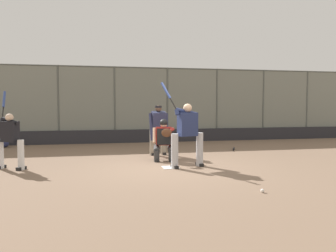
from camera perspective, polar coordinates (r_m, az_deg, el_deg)
The scene contains 11 objects.
ground_plane at distance 8.81m, azimuth 0.45°, elevation -7.25°, with size 160.00×160.00×0.00m, color #7A604C.
home_plate_marker at distance 8.81m, azimuth 0.45°, elevation -7.21°, with size 0.43×0.43×0.01m, color white.
backstop_fence at distance 14.79m, azimuth -4.64°, elevation 4.04°, with size 21.51×0.08×3.37m.
padding_wall at distance 14.75m, azimuth -4.56°, elevation -1.73°, with size 21.01×0.18×0.57m, color #28282D.
bleachers_beyond at distance 17.86m, azimuth 3.74°, elevation -0.16°, with size 15.00×2.50×1.48m.
batter_at_plate at distance 8.76m, azimuth 3.34°, elevation -1.16°, with size 1.16×0.57×2.28m.
catcher_behind_plate at distance 9.81m, azimuth -0.73°, elevation -2.30°, with size 0.69×0.83×1.25m.
umpire_home at distance 10.89m, azimuth -1.70°, elevation -0.43°, with size 0.67×0.45×1.66m.
batter_on_deck at distance 9.43m, azimuth -25.82°, elevation -2.05°, with size 0.80×0.96×2.05m.
spare_bat_near_backstop at distance 12.51m, azimuth 11.38°, elevation -3.92°, with size 0.39×0.75×0.07m.
baseball_loose at distance 6.60m, azimuth 16.13°, elevation -10.78°, with size 0.07×0.07×0.07m, color white.
Camera 1 is at (1.82, 8.46, 1.66)m, focal length 35.00 mm.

